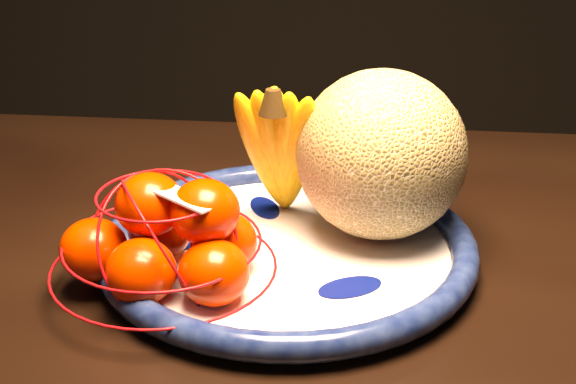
# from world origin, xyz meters

# --- Properties ---
(dining_table) EXTENTS (1.63, 1.01, 0.80)m
(dining_table) POSITION_xyz_m (0.11, 0.06, 0.71)
(dining_table) COLOR black
(dining_table) RESTS_ON ground
(fruit_bowl) EXTENTS (0.37, 0.37, 0.03)m
(fruit_bowl) POSITION_xyz_m (0.27, 0.14, 0.81)
(fruit_bowl) COLOR white
(fruit_bowl) RESTS_ON dining_table
(cantaloupe) EXTENTS (0.17, 0.17, 0.17)m
(cantaloupe) POSITION_xyz_m (0.36, 0.18, 0.90)
(cantaloupe) COLOR olive
(cantaloupe) RESTS_ON fruit_bowl
(banana_bunch) EXTENTS (0.11, 0.10, 0.16)m
(banana_bunch) POSITION_xyz_m (0.26, 0.20, 0.90)
(banana_bunch) COLOR yellow
(banana_bunch) RESTS_ON fruit_bowl
(mandarin_bag) EXTENTS (0.27, 0.27, 0.13)m
(mandarin_bag) POSITION_xyz_m (0.17, 0.07, 0.85)
(mandarin_bag) COLOR #FF3100
(mandarin_bag) RESTS_ON fruit_bowl
(price_tag) EXTENTS (0.08, 0.06, 0.01)m
(price_tag) POSITION_xyz_m (0.18, 0.06, 0.90)
(price_tag) COLOR white
(price_tag) RESTS_ON mandarin_bag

